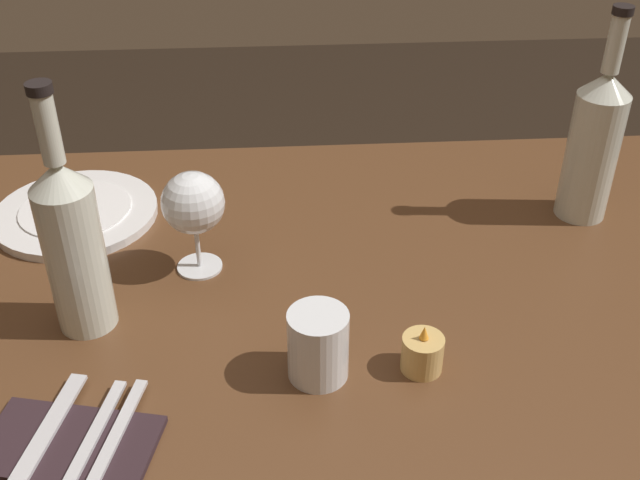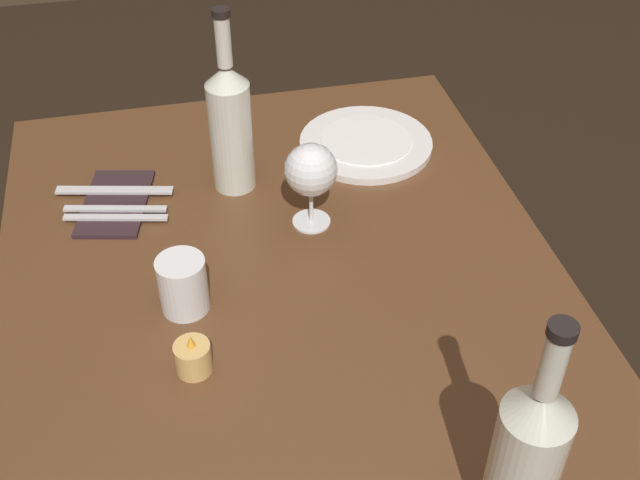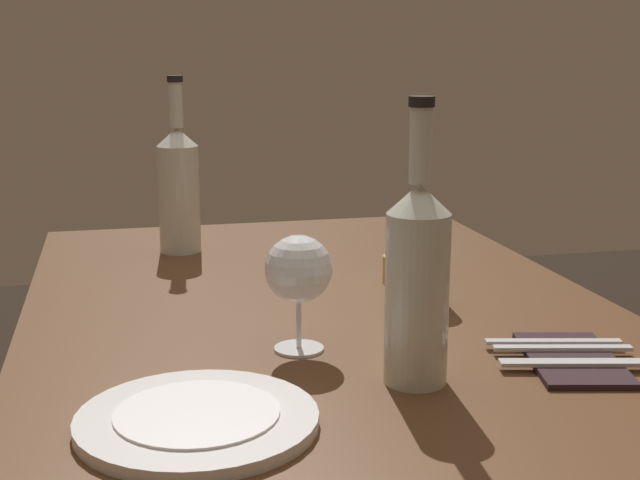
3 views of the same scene
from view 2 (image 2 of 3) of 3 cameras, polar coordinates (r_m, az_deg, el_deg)
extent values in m
cube|color=#56351E|center=(1.24, -2.04, -5.55)|extent=(1.30, 0.90, 0.04)
cylinder|color=#412816|center=(1.98, 5.83, 0.53)|extent=(0.06, 0.06, 0.70)
cylinder|color=#412816|center=(1.92, -16.36, -2.64)|extent=(0.06, 0.06, 0.70)
cylinder|color=white|center=(1.38, -0.62, 1.34)|extent=(0.07, 0.07, 0.00)
cylinder|color=white|center=(1.36, -0.63, 2.56)|extent=(0.01, 0.01, 0.07)
sphere|color=white|center=(1.32, -0.65, 5.03)|extent=(0.09, 0.09, 0.09)
cylinder|color=beige|center=(1.32, -0.65, 4.77)|extent=(0.07, 0.07, 0.02)
cylinder|color=silver|center=(0.95, 14.20, -15.77)|extent=(0.08, 0.08, 0.21)
cone|color=silver|center=(0.85, 15.51, -11.21)|extent=(0.08, 0.08, 0.03)
cylinder|color=silver|center=(0.81, 16.26, -8.54)|extent=(0.03, 0.03, 0.09)
cylinder|color=black|center=(0.77, 16.91, -6.16)|extent=(0.03, 0.03, 0.01)
cylinder|color=silver|center=(1.42, -6.33, 7.33)|extent=(0.08, 0.08, 0.21)
cone|color=silver|center=(1.36, -6.70, 11.58)|extent=(0.08, 0.08, 0.03)
cylinder|color=silver|center=(1.33, -6.91, 13.87)|extent=(0.03, 0.03, 0.09)
cylinder|color=black|center=(1.31, -7.08, 15.79)|extent=(0.03, 0.03, 0.01)
cylinder|color=white|center=(1.22, -9.75, -3.15)|extent=(0.07, 0.07, 0.09)
cylinder|color=silver|center=(1.23, -9.63, -3.94)|extent=(0.06, 0.06, 0.04)
cylinder|color=#DBB266|center=(1.14, -9.03, -8.28)|extent=(0.05, 0.05, 0.05)
cylinder|color=white|center=(1.15, -9.00, -8.48)|extent=(0.04, 0.04, 0.03)
cone|color=#F99E2D|center=(1.12, -9.21, -7.12)|extent=(0.01, 0.01, 0.02)
cylinder|color=white|center=(1.57, 3.29, 6.89)|extent=(0.26, 0.26, 0.01)
cylinder|color=white|center=(1.57, 3.30, 7.14)|extent=(0.18, 0.18, 0.00)
cube|color=#2D1E23|center=(1.47, -14.36, 2.56)|extent=(0.21, 0.15, 0.01)
cube|color=silver|center=(1.44, -14.38, 2.17)|extent=(0.05, 0.18, 0.00)
cube|color=silver|center=(1.42, -14.35, 1.56)|extent=(0.05, 0.18, 0.00)
cube|color=silver|center=(1.49, -14.43, 3.45)|extent=(0.07, 0.21, 0.00)
camera|label=1|loc=(1.19, -51.64, 16.62)|focal=43.63mm
camera|label=3|loc=(2.22, -0.96, 28.00)|focal=49.11mm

